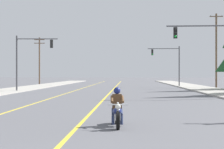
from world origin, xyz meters
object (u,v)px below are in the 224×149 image
(motorcycle_with_rider, at_px, (117,111))
(traffic_signal_near_left, at_px, (29,55))
(traffic_signal_mid_right, at_px, (170,60))
(utility_pole_left_far, at_px, (39,59))
(traffic_signal_near_right, at_px, (209,48))
(utility_pole_right_far, at_px, (216,49))

(motorcycle_with_rider, relative_size, traffic_signal_near_left, 0.35)
(traffic_signal_mid_right, bearing_deg, utility_pole_left_far, 155.01)
(traffic_signal_mid_right, bearing_deg, motorcycle_with_rider, -99.04)
(traffic_signal_near_right, distance_m, traffic_signal_near_left, 20.38)
(utility_pole_right_far, distance_m, utility_pole_left_far, 32.36)
(traffic_signal_mid_right, height_order, utility_pole_right_far, utility_pole_right_far)
(utility_pole_right_far, relative_size, utility_pole_left_far, 1.20)
(motorcycle_with_rider, bearing_deg, utility_pole_left_far, 106.48)
(traffic_signal_near_right, distance_m, traffic_signal_mid_right, 26.86)
(motorcycle_with_rider, xyz_separation_m, utility_pole_left_far, (-15.87, 53.65, 4.08))
(traffic_signal_near_left, distance_m, utility_pole_left_far, 27.56)
(traffic_signal_near_right, relative_size, traffic_signal_mid_right, 1.00)
(motorcycle_with_rider, relative_size, utility_pole_right_far, 0.21)
(utility_pole_left_far, bearing_deg, traffic_signal_mid_right, -24.99)
(traffic_signal_near_left, distance_m, utility_pole_right_far, 26.39)
(traffic_signal_mid_right, bearing_deg, traffic_signal_near_right, -89.81)
(motorcycle_with_rider, distance_m, utility_pole_left_far, 56.10)
(motorcycle_with_rider, distance_m, traffic_signal_near_right, 17.97)
(traffic_signal_near_right, height_order, utility_pole_left_far, utility_pole_left_far)
(utility_pole_left_far, bearing_deg, traffic_signal_near_left, -78.92)
(motorcycle_with_rider, distance_m, traffic_signal_mid_right, 43.74)
(utility_pole_right_far, bearing_deg, traffic_signal_near_left, -152.65)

